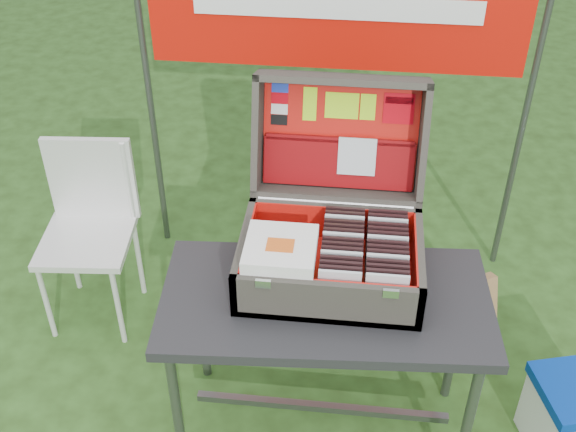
# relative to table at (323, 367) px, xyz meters

# --- Properties ---
(ground) EXTENTS (80.00, 80.00, 0.00)m
(ground) POSITION_rel_table_xyz_m (-0.05, 0.02, -0.35)
(ground) COLOR #243D15
(ground) RESTS_ON ground
(table) EXTENTS (1.16, 0.64, 0.70)m
(table) POSITION_rel_table_xyz_m (0.00, 0.00, 0.00)
(table) COLOR black
(table) RESTS_ON ground
(table_top) EXTENTS (1.16, 0.64, 0.04)m
(table_top) POSITION_rel_table_xyz_m (0.00, 0.00, 0.33)
(table_top) COLOR black
(table_top) RESTS_ON ground
(table_leg_fl) EXTENTS (0.04, 0.04, 0.66)m
(table_leg_fl) POSITION_rel_table_xyz_m (-0.50, -0.22, -0.02)
(table_leg_fl) COLOR #59595B
(table_leg_fl) RESTS_ON ground
(table_leg_bl) EXTENTS (0.04, 0.04, 0.66)m
(table_leg_bl) POSITION_rel_table_xyz_m (-0.50, 0.22, -0.02)
(table_leg_bl) COLOR #59595B
(table_leg_bl) RESTS_ON ground
(table_leg_br) EXTENTS (0.04, 0.04, 0.66)m
(table_leg_br) POSITION_rel_table_xyz_m (0.50, 0.22, -0.02)
(table_leg_br) COLOR #59595B
(table_leg_br) RESTS_ON ground
(table_brace) EXTENTS (0.97, 0.03, 0.03)m
(table_brace) POSITION_rel_table_xyz_m (-0.00, 0.00, -0.23)
(table_brace) COLOR #59595B
(table_brace) RESTS_ON ground
(suitcase) EXTENTS (0.62, 0.60, 0.56)m
(suitcase) POSITION_rel_table_xyz_m (0.01, 0.15, 0.63)
(suitcase) COLOR #555045
(suitcase) RESTS_ON table
(suitcase_base_bottom) EXTENTS (0.62, 0.44, 0.02)m
(suitcase_base_bottom) POSITION_rel_table_xyz_m (0.01, 0.09, 0.36)
(suitcase_base_bottom) COLOR #555045
(suitcase_base_bottom) RESTS_ON table_top
(suitcase_base_wall_front) EXTENTS (0.62, 0.02, 0.17)m
(suitcase_base_wall_front) POSITION_rel_table_xyz_m (0.01, -0.12, 0.43)
(suitcase_base_wall_front) COLOR #555045
(suitcase_base_wall_front) RESTS_ON table_top
(suitcase_base_wall_back) EXTENTS (0.62, 0.02, 0.17)m
(suitcase_base_wall_back) POSITION_rel_table_xyz_m (0.01, 0.30, 0.43)
(suitcase_base_wall_back) COLOR #555045
(suitcase_base_wall_back) RESTS_ON table_top
(suitcase_base_wall_left) EXTENTS (0.02, 0.44, 0.17)m
(suitcase_base_wall_left) POSITION_rel_table_xyz_m (-0.29, 0.09, 0.43)
(suitcase_base_wall_left) COLOR #555045
(suitcase_base_wall_left) RESTS_ON table_top
(suitcase_base_wall_right) EXTENTS (0.02, 0.44, 0.17)m
(suitcase_base_wall_right) POSITION_rel_table_xyz_m (0.30, 0.09, 0.43)
(suitcase_base_wall_right) COLOR #555045
(suitcase_base_wall_right) RESTS_ON table_top
(suitcase_liner_floor) EXTENTS (0.57, 0.40, 0.01)m
(suitcase_liner_floor) POSITION_rel_table_xyz_m (0.01, 0.09, 0.38)
(suitcase_liner_floor) COLOR red
(suitcase_liner_floor) RESTS_ON suitcase_base_bottom
(suitcase_latch_left) EXTENTS (0.05, 0.01, 0.03)m
(suitcase_latch_left) POSITION_rel_table_xyz_m (-0.19, -0.13, 0.51)
(suitcase_latch_left) COLOR silver
(suitcase_latch_left) RESTS_ON suitcase_base_wall_front
(suitcase_latch_right) EXTENTS (0.05, 0.01, 0.03)m
(suitcase_latch_right) POSITION_rel_table_xyz_m (0.21, -0.13, 0.51)
(suitcase_latch_right) COLOR silver
(suitcase_latch_right) RESTS_ON suitcase_base_wall_front
(suitcase_hinge) EXTENTS (0.56, 0.02, 0.02)m
(suitcase_hinge) POSITION_rel_table_xyz_m (0.01, 0.32, 0.52)
(suitcase_hinge) COLOR silver
(suitcase_hinge) RESTS_ON suitcase_base_wall_back
(suitcase_lid_back) EXTENTS (0.62, 0.16, 0.43)m
(suitcase_lid_back) POSITION_rel_table_xyz_m (0.01, 0.53, 0.68)
(suitcase_lid_back) COLOR #555045
(suitcase_lid_back) RESTS_ON suitcase_base_wall_back
(suitcase_lid_rim_far) EXTENTS (0.62, 0.17, 0.07)m
(suitcase_lid_rim_far) POSITION_rel_table_xyz_m (0.01, 0.53, 0.90)
(suitcase_lid_rim_far) COLOR #555045
(suitcase_lid_rim_far) RESTS_ON suitcase_lid_back
(suitcase_lid_rim_near) EXTENTS (0.62, 0.17, 0.07)m
(suitcase_lid_rim_near) POSITION_rel_table_xyz_m (0.01, 0.40, 0.50)
(suitcase_lid_rim_near) COLOR #555045
(suitcase_lid_rim_near) RESTS_ON suitcase_lid_back
(suitcase_lid_rim_left) EXTENTS (0.02, 0.30, 0.47)m
(suitcase_lid_rim_left) POSITION_rel_table_xyz_m (-0.29, 0.47, 0.70)
(suitcase_lid_rim_left) COLOR #555045
(suitcase_lid_rim_left) RESTS_ON suitcase_lid_back
(suitcase_lid_rim_right) EXTENTS (0.02, 0.30, 0.47)m
(suitcase_lid_rim_right) POSITION_rel_table_xyz_m (0.30, 0.47, 0.70)
(suitcase_lid_rim_right) COLOR #555045
(suitcase_lid_rim_right) RESTS_ON suitcase_lid_back
(suitcase_lid_liner) EXTENTS (0.57, 0.13, 0.37)m
(suitcase_lid_liner) POSITION_rel_table_xyz_m (0.01, 0.52, 0.69)
(suitcase_lid_liner) COLOR red
(suitcase_lid_liner) RESTS_ON suitcase_lid_back
(suitcase_liner_wall_front) EXTENTS (0.57, 0.01, 0.14)m
(suitcase_liner_wall_front) POSITION_rel_table_xyz_m (0.01, -0.10, 0.45)
(suitcase_liner_wall_front) COLOR red
(suitcase_liner_wall_front) RESTS_ON suitcase_base_bottom
(suitcase_liner_wall_back) EXTENTS (0.57, 0.01, 0.14)m
(suitcase_liner_wall_back) POSITION_rel_table_xyz_m (0.01, 0.29, 0.45)
(suitcase_liner_wall_back) COLOR red
(suitcase_liner_wall_back) RESTS_ON suitcase_base_bottom
(suitcase_liner_wall_left) EXTENTS (0.01, 0.40, 0.14)m
(suitcase_liner_wall_left) POSITION_rel_table_xyz_m (-0.28, 0.09, 0.45)
(suitcase_liner_wall_left) COLOR red
(suitcase_liner_wall_left) RESTS_ON suitcase_base_bottom
(suitcase_liner_wall_right) EXTENTS (0.01, 0.40, 0.14)m
(suitcase_liner_wall_right) POSITION_rel_table_xyz_m (0.29, 0.09, 0.45)
(suitcase_liner_wall_right) COLOR red
(suitcase_liner_wall_right) RESTS_ON suitcase_base_bottom
(suitcase_lid_pocket) EXTENTS (0.55, 0.09, 0.18)m
(suitcase_lid_pocket) POSITION_rel_table_xyz_m (0.01, 0.47, 0.59)
(suitcase_lid_pocket) COLOR maroon
(suitcase_lid_pocket) RESTS_ON suitcase_lid_liner
(suitcase_pocket_edge) EXTENTS (0.54, 0.03, 0.03)m
(suitcase_pocket_edge) POSITION_rel_table_xyz_m (0.01, 0.49, 0.68)
(suitcase_pocket_edge) COLOR maroon
(suitcase_pocket_edge) RESTS_ON suitcase_lid_pocket
(suitcase_pocket_cd) EXTENTS (0.14, 0.05, 0.14)m
(suitcase_pocket_cd) POSITION_rel_table_xyz_m (0.07, 0.46, 0.63)
(suitcase_pocket_cd) COLOR silver
(suitcase_pocket_cd) RESTS_ON suitcase_lid_pocket
(lid_sticker_cc_a) EXTENTS (0.06, 0.01, 0.04)m
(lid_sticker_cc_a) POSITION_rel_table_xyz_m (-0.22, 0.56, 0.84)
(lid_sticker_cc_a) COLOR #1933B2
(lid_sticker_cc_a) RESTS_ON suitcase_lid_liner
(lid_sticker_cc_b) EXTENTS (0.06, 0.01, 0.04)m
(lid_sticker_cc_b) POSITION_rel_table_xyz_m (-0.22, 0.55, 0.81)
(lid_sticker_cc_b) COLOR #C3000C
(lid_sticker_cc_b) RESTS_ON suitcase_lid_liner
(lid_sticker_cc_c) EXTENTS (0.06, 0.01, 0.04)m
(lid_sticker_cc_c) POSITION_rel_table_xyz_m (-0.22, 0.54, 0.77)
(lid_sticker_cc_c) COLOR white
(lid_sticker_cc_c) RESTS_ON suitcase_lid_liner
(lid_sticker_cc_d) EXTENTS (0.06, 0.01, 0.04)m
(lid_sticker_cc_d) POSITION_rel_table_xyz_m (-0.22, 0.53, 0.73)
(lid_sticker_cc_d) COLOR black
(lid_sticker_cc_d) RESTS_ON suitcase_lid_liner
(lid_card_neon_tall) EXTENTS (0.05, 0.04, 0.12)m
(lid_card_neon_tall) POSITION_rel_table_xyz_m (-0.11, 0.55, 0.79)
(lid_card_neon_tall) COLOR #ADEE14
(lid_card_neon_tall) RESTS_ON suitcase_lid_liner
(lid_card_neon_main) EXTENTS (0.12, 0.03, 0.09)m
(lid_card_neon_main) POSITION_rel_table_xyz_m (0.01, 0.55, 0.79)
(lid_card_neon_main) COLOR #ADEE14
(lid_card_neon_main) RESTS_ON suitcase_lid_liner
(lid_card_neon_small) EXTENTS (0.06, 0.03, 0.09)m
(lid_card_neon_small) POSITION_rel_table_xyz_m (0.10, 0.55, 0.79)
(lid_card_neon_small) COLOR #ADEE14
(lid_card_neon_small) RESTS_ON suitcase_lid_liner
(lid_sticker_band) EXTENTS (0.11, 0.04, 0.11)m
(lid_sticker_band) POSITION_rel_table_xyz_m (0.21, 0.55, 0.79)
(lid_sticker_band) COLOR #C3000C
(lid_sticker_band) RESTS_ON suitcase_lid_liner
(lid_sticker_band_bar) EXTENTS (0.10, 0.01, 0.02)m
(lid_sticker_band_bar) POSITION_rel_table_xyz_m (0.21, 0.56, 0.82)
(lid_sticker_band_bar) COLOR black
(lid_sticker_band_bar) RESTS_ON suitcase_lid_liner
(cd_left_0) EXTENTS (0.14, 0.01, 0.16)m
(cd_left_0) POSITION_rel_table_xyz_m (0.04, -0.08, 0.46)
(cd_left_0) COLOR silver
(cd_left_0) RESTS_ON suitcase_liner_floor
(cd_left_1) EXTENTS (0.14, 0.01, 0.16)m
(cd_left_1) POSITION_rel_table_xyz_m (0.04, -0.05, 0.46)
(cd_left_1) COLOR black
(cd_left_1) RESTS_ON suitcase_liner_floor
(cd_left_2) EXTENTS (0.14, 0.01, 0.16)m
(cd_left_2) POSITION_rel_table_xyz_m (0.04, -0.03, 0.46)
(cd_left_2) COLOR black
(cd_left_2) RESTS_ON suitcase_liner_floor
(cd_left_3) EXTENTS (0.14, 0.01, 0.16)m
(cd_left_3) POSITION_rel_table_xyz_m (0.04, -0.00, 0.46)
(cd_left_3) COLOR black
(cd_left_3) RESTS_ON suitcase_liner_floor
(cd_left_4) EXTENTS (0.14, 0.01, 0.16)m
(cd_left_4) POSITION_rel_table_xyz_m (0.04, 0.02, 0.46)
(cd_left_4) COLOR silver
(cd_left_4) RESTS_ON suitcase_liner_floor
(cd_left_5) EXTENTS (0.14, 0.01, 0.16)m
(cd_left_5) POSITION_rel_table_xyz_m (0.04, 0.04, 0.46)
(cd_left_5) COLOR black
(cd_left_5) RESTS_ON suitcase_liner_floor
(cd_left_6) EXTENTS (0.14, 0.01, 0.16)m
(cd_left_6) POSITION_rel_table_xyz_m (0.04, 0.07, 0.46)
(cd_left_6) COLOR black
(cd_left_6) RESTS_ON suitcase_liner_floor
(cd_left_7) EXTENTS (0.14, 0.01, 0.16)m
(cd_left_7) POSITION_rel_table_xyz_m (0.04, 0.09, 0.46)
(cd_left_7) COLOR black
(cd_left_7) RESTS_ON suitcase_liner_floor
(cd_left_8) EXTENTS (0.14, 0.01, 0.16)m
(cd_left_8) POSITION_rel_table_xyz_m (0.04, 0.12, 0.46)
(cd_left_8) COLOR silver
(cd_left_8) RESTS_ON suitcase_liner_floor
(cd_left_9) EXTENTS (0.14, 0.01, 0.16)m
(cd_left_9) POSITION_rel_table_xyz_m (0.04, 0.14, 0.46)
(cd_left_9) COLOR black
(cd_left_9) RESTS_ON suitcase_liner_floor
(cd_left_10) EXTENTS (0.14, 0.01, 0.16)m
(cd_left_10) POSITION_rel_table_xyz_m (0.04, 0.17, 0.46)
(cd_left_10) COLOR black
(cd_left_10) RESTS_ON suitcase_liner_floor
(cd_left_11) EXTENTS (0.14, 0.01, 0.16)m
(cd_left_11) POSITION_rel_table_xyz_m (0.04, 0.19, 0.46)
(cd_left_11) COLOR black
(cd_left_11) RESTS_ON suitcase_liner_floor
(cd_left_12) EXTENTS (0.14, 0.01, 0.16)m
(cd_left_12) POSITION_rel_table_xyz_m (0.04, 0.22, 0.46)
(cd_left_12) COLOR silver
(cd_left_12) RESTS_ON suitcase_liner_floor
(cd_left_13) EXTENTS (0.14, 0.01, 0.16)m
(cd_left_13) POSITION_rel_table_xyz_m (0.04, 0.24, 0.46)
(cd_left_13) COLOR black
(cd_left_13) RESTS_ON suitcase_liner_floor
(cd_left_14) EXTENTS (0.14, 0.01, 0.16)m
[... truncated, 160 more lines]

